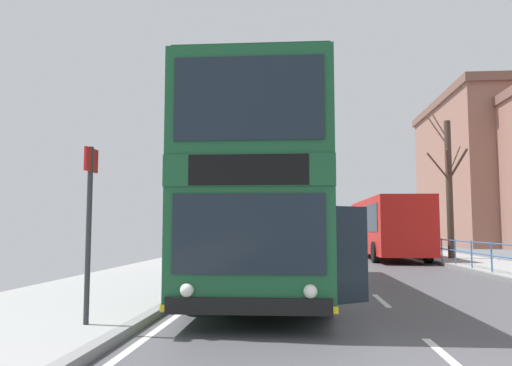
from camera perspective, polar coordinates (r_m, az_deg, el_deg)
double_decker_bus_main at (r=13.03m, az=1.35°, el=-1.89°), size 3.32×11.66×4.38m
background_bus_far_lane at (r=27.01m, az=14.62°, el=-4.78°), size 2.73×10.00×3.01m
bus_stop_sign_near at (r=8.01m, az=-18.32°, el=-3.33°), size 0.08×0.44×2.65m
bare_tree_far_00 at (r=26.10m, az=20.99°, el=-0.22°), size 2.13×2.47×7.19m
background_building_01 at (r=51.43m, az=25.56°, el=1.18°), size 10.97×18.03×13.50m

